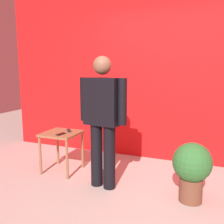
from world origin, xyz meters
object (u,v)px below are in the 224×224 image
at_px(standing_person, 103,116).
at_px(side_table, 62,139).
at_px(potted_plant, 192,167).
at_px(cell_phone, 61,134).
at_px(tv_remote, 69,130).

distance_m(standing_person, side_table, 0.91).
distance_m(standing_person, potted_plant, 1.20).
xyz_separation_m(standing_person, cell_phone, (-0.70, 0.13, -0.33)).
relative_size(cell_phone, potted_plant, 0.21).
xyz_separation_m(standing_person, potted_plant, (1.08, 0.02, -0.52)).
bearing_deg(cell_phone, tv_remote, 98.91).
distance_m(standing_person, cell_phone, 0.79).
relative_size(side_table, cell_phone, 4.09).
relative_size(standing_person, potted_plant, 2.40).
bearing_deg(potted_plant, tv_remote, 169.81).
distance_m(standing_person, tv_remote, 0.85).
bearing_deg(standing_person, side_table, 162.82).
height_order(standing_person, tv_remote, standing_person).
bearing_deg(side_table, standing_person, -17.18).
relative_size(tv_remote, potted_plant, 0.25).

